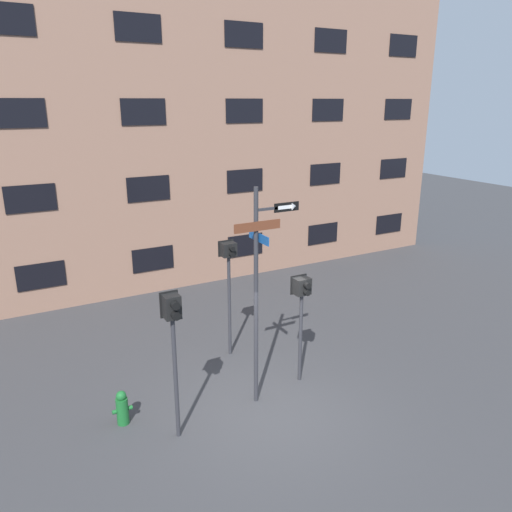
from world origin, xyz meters
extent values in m
plane|color=#38383A|center=(0.00, 0.00, 0.00)|extent=(60.00, 60.00, 0.00)
cube|color=#936B56|center=(0.00, 8.06, 5.82)|extent=(24.00, 0.60, 11.64)
cube|color=black|center=(-3.43, 7.74, 1.16)|extent=(1.37, 0.03, 0.78)
cube|color=black|center=(0.00, 7.74, 1.16)|extent=(1.37, 0.03, 0.78)
cube|color=black|center=(3.43, 7.74, 1.16)|extent=(1.37, 0.03, 0.78)
cube|color=black|center=(6.86, 7.74, 1.16)|extent=(1.37, 0.03, 0.78)
cube|color=black|center=(10.29, 7.74, 1.16)|extent=(1.37, 0.03, 0.78)
cube|color=black|center=(-3.43, 7.74, 3.49)|extent=(1.37, 0.03, 0.78)
cube|color=black|center=(0.00, 7.74, 3.49)|extent=(1.37, 0.03, 0.78)
cube|color=black|center=(3.43, 7.74, 3.49)|extent=(1.37, 0.03, 0.78)
cube|color=black|center=(6.86, 7.74, 3.49)|extent=(1.37, 0.03, 0.78)
cube|color=black|center=(10.29, 7.74, 3.49)|extent=(1.37, 0.03, 0.78)
cube|color=black|center=(-3.43, 7.74, 5.82)|extent=(1.37, 0.03, 0.78)
cube|color=black|center=(0.00, 7.74, 5.82)|extent=(1.37, 0.03, 0.78)
cube|color=black|center=(3.43, 7.74, 5.82)|extent=(1.37, 0.03, 0.78)
cube|color=black|center=(6.86, 7.74, 5.82)|extent=(1.37, 0.03, 0.78)
cube|color=black|center=(10.29, 7.74, 5.82)|extent=(1.37, 0.03, 0.78)
cube|color=black|center=(-3.43, 7.74, 8.15)|extent=(1.37, 0.03, 0.78)
cube|color=black|center=(0.00, 7.74, 8.15)|extent=(1.37, 0.03, 0.78)
cube|color=black|center=(3.43, 7.74, 8.15)|extent=(1.37, 0.03, 0.78)
cube|color=black|center=(6.86, 7.74, 8.15)|extent=(1.37, 0.03, 0.78)
cube|color=black|center=(10.29, 7.74, 8.15)|extent=(1.37, 0.03, 0.78)
cylinder|color=#2D2D33|center=(-0.07, 0.57, 2.30)|extent=(0.09, 0.09, 4.60)
cube|color=#2D2D33|center=(0.27, 0.57, 4.15)|extent=(0.67, 0.05, 0.05)
cube|color=brown|center=(-0.07, 0.51, 3.85)|extent=(1.00, 0.02, 0.18)
cube|color=#14478C|center=(-0.01, 0.57, 3.61)|extent=(0.02, 0.77, 0.17)
cube|color=black|center=(0.61, 0.56, 4.15)|extent=(0.56, 0.02, 0.18)
cube|color=white|center=(0.57, 0.54, 4.15)|extent=(0.32, 0.01, 0.07)
cone|color=white|center=(0.77, 0.54, 4.15)|extent=(0.10, 0.14, 0.14)
cylinder|color=#2D2D33|center=(-1.93, 0.25, 1.23)|extent=(0.08, 0.08, 2.46)
cube|color=black|center=(-1.93, 0.25, 2.67)|extent=(0.29, 0.26, 0.43)
cube|color=black|center=(-1.93, 0.39, 2.67)|extent=(0.35, 0.02, 0.49)
cylinder|color=black|center=(-1.93, 0.06, 2.77)|extent=(0.15, 0.12, 0.15)
cylinder|color=black|center=(-1.93, 0.06, 2.58)|extent=(0.15, 0.12, 0.15)
cylinder|color=#EA4C14|center=(-1.93, 0.12, 2.77)|extent=(0.12, 0.01, 0.12)
cylinder|color=#2D2D33|center=(1.21, 0.82, 1.06)|extent=(0.08, 0.08, 2.12)
cube|color=black|center=(1.21, 0.82, 2.30)|extent=(0.35, 0.26, 0.37)
cube|color=black|center=(1.21, 0.96, 2.30)|extent=(0.41, 0.02, 0.43)
cylinder|color=black|center=(1.21, 0.63, 2.38)|extent=(0.13, 0.12, 0.13)
cylinder|color=black|center=(1.21, 0.63, 2.22)|extent=(0.13, 0.12, 0.13)
cylinder|color=orange|center=(1.21, 0.69, 2.38)|extent=(0.10, 0.01, 0.10)
cylinder|color=#2D2D33|center=(0.35, 2.70, 1.30)|extent=(0.08, 0.08, 2.59)
cube|color=black|center=(0.35, 2.70, 2.76)|extent=(0.35, 0.26, 0.33)
cube|color=black|center=(0.35, 2.84, 2.76)|extent=(0.41, 0.02, 0.39)
cylinder|color=black|center=(0.35, 2.51, 2.83)|extent=(0.12, 0.12, 0.12)
cylinder|color=black|center=(0.35, 2.51, 2.69)|extent=(0.12, 0.12, 0.12)
cylinder|color=#EA4C14|center=(0.35, 2.57, 2.83)|extent=(0.09, 0.01, 0.09)
cylinder|color=#196028|center=(-2.77, 1.14, 0.28)|extent=(0.24, 0.24, 0.56)
sphere|color=#196028|center=(-2.77, 1.14, 0.62)|extent=(0.20, 0.20, 0.20)
cylinder|color=#196028|center=(-2.92, 1.14, 0.31)|extent=(0.08, 0.08, 0.08)
cylinder|color=#196028|center=(-2.61, 1.14, 0.31)|extent=(0.08, 0.08, 0.08)
camera|label=1|loc=(-4.53, -7.57, 6.14)|focal=35.00mm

